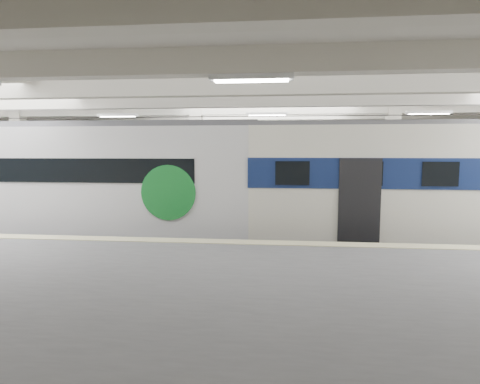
# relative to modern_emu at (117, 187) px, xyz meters

# --- Properties ---
(station_hall) EXTENTS (36.00, 24.00, 5.75)m
(station_hall) POSITION_rel_modern_emu_xyz_m (5.30, -1.74, 1.02)
(station_hall) COLOR black
(station_hall) RESTS_ON ground
(modern_emu) EXTENTS (14.05, 2.90, 4.52)m
(modern_emu) POSITION_rel_modern_emu_xyz_m (0.00, 0.00, 0.00)
(modern_emu) COLOR silver
(modern_emu) RESTS_ON ground
(older_rer) EXTENTS (13.61, 3.00, 4.48)m
(older_rer) POSITION_rel_modern_emu_xyz_m (11.56, 0.00, 0.13)
(older_rer) COLOR white
(older_rer) RESTS_ON ground
(far_train) EXTENTS (13.65, 2.95, 4.36)m
(far_train) POSITION_rel_modern_emu_xyz_m (-2.70, 5.50, 0.03)
(far_train) COLOR silver
(far_train) RESTS_ON ground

